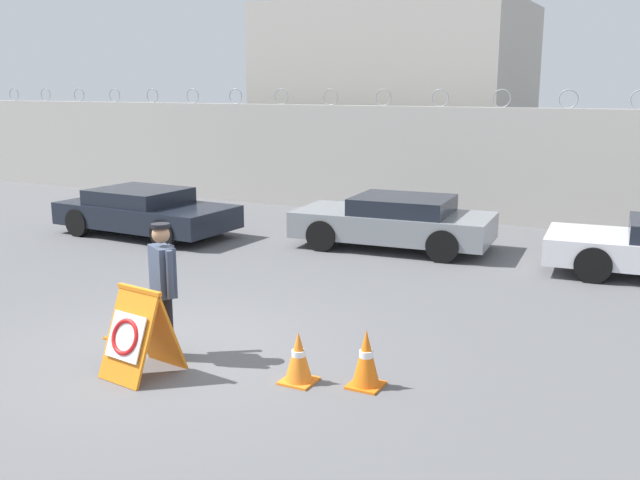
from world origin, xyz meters
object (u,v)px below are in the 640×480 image
traffic_cone_near (366,359)px  traffic_cone_far (299,357)px  traffic_cone_mid (120,316)px  parked_car_front_coupe (145,211)px  security_guard (163,283)px  parked_car_rear_sedan (395,221)px  barricade_sign (138,332)px

traffic_cone_near → traffic_cone_far: bearing=-161.5°
traffic_cone_mid → parked_car_front_coupe: 7.25m
security_guard → parked_car_rear_sedan: 7.41m
traffic_cone_mid → traffic_cone_far: size_ratio=1.02×
parked_car_rear_sedan → barricade_sign: bearing=83.9°
traffic_cone_far → barricade_sign: bearing=-159.4°
barricade_sign → parked_car_front_coupe: (-5.60, 6.61, 0.02)m
traffic_cone_near → parked_car_rear_sedan: (-2.41, 7.06, 0.25)m
parked_car_front_coupe → barricade_sign: bearing=-47.6°
traffic_cone_far → security_guard: bearing=-177.7°
traffic_cone_mid → traffic_cone_near: bearing=0.9°
traffic_cone_mid → parked_car_rear_sedan: parked_car_rear_sedan is taller
barricade_sign → security_guard: 0.77m
traffic_cone_mid → parked_car_front_coupe: parked_car_front_coupe is taller
barricade_sign → parked_car_rear_sedan: bearing=96.4°
parked_car_front_coupe → parked_car_rear_sedan: parked_car_rear_sedan is taller
traffic_cone_near → traffic_cone_far: 0.81m
parked_car_rear_sedan → traffic_cone_near: bearing=104.3°
security_guard → parked_car_rear_sedan: security_guard is taller
traffic_cone_near → parked_car_front_coupe: bearing=145.5°
traffic_cone_near → parked_car_rear_sedan: 7.46m
parked_car_front_coupe → traffic_cone_near: bearing=-32.4°
traffic_cone_mid → parked_car_front_coupe: bearing=128.0°
parked_car_front_coupe → traffic_cone_mid: bearing=-49.9°
traffic_cone_near → parked_car_rear_sedan: size_ratio=0.16×
barricade_sign → traffic_cone_far: barricade_sign is taller
traffic_cone_mid → parked_car_rear_sedan: size_ratio=0.15×
barricade_sign → traffic_cone_near: size_ratio=1.56×
barricade_sign → traffic_cone_mid: (-1.13, 0.90, -0.23)m
security_guard → parked_car_rear_sedan: bearing=-61.5°
parked_car_rear_sedan → traffic_cone_mid: bearing=74.7°
barricade_sign → traffic_cone_mid: barricade_sign is taller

